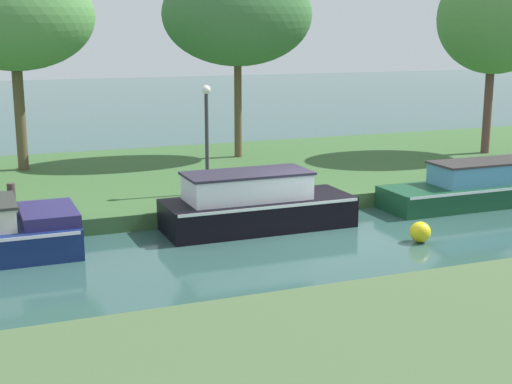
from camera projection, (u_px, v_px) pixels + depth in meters
name	position (u px, v px, depth m)	size (l,w,h in m)	color
ground_plane	(327.00, 235.00, 17.07)	(120.00, 120.00, 0.00)	#2E504B
riverbank_far	(226.00, 174.00, 23.36)	(72.00, 10.00, 0.40)	#3A5F31
black_barge	(255.00, 204.00, 17.54)	(4.60, 1.72, 1.41)	black
forest_narrowboat	(502.00, 184.00, 20.27)	(7.11, 1.59, 1.22)	#16452A
willow_tree_left	(14.00, 16.00, 21.64)	(4.79, 3.78, 6.36)	brown
willow_tree_centre	(239.00, 15.00, 24.23)	(5.24, 3.27, 6.54)	brown
willow_tree_right	(496.00, 19.00, 25.06)	(4.04, 3.94, 6.62)	brown
lamp_post	(207.00, 126.00, 19.23)	(0.24, 0.24, 2.90)	#333338
mooring_post_near	(281.00, 184.00, 19.15)	(0.19, 0.19, 0.71)	brown
mooring_post_far	(12.00, 202.00, 16.66)	(0.19, 0.19, 0.89)	#43362E
channel_buoy	(420.00, 232.00, 16.44)	(0.48, 0.48, 0.48)	yellow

